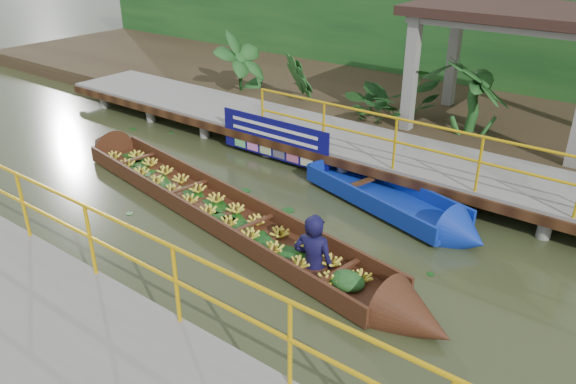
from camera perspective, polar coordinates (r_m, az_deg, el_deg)
The scene contains 10 objects.
ground at distance 10.36m, azimuth -7.26°, elevation -2.09°, with size 80.00×80.00×0.00m, color #2C341A.
land_strip at distance 16.05m, azimuth 11.80°, elevation 8.72°, with size 30.00×8.00×0.45m, color #2F2317.
far_dock at distance 12.59m, azimuth 3.61°, elevation 5.65°, with size 16.00×2.06×1.66m.
near_dock at distance 7.50m, azimuth -24.91°, elevation -14.14°, with size 18.00×2.40×1.73m.
pavilion at distance 13.35m, azimuth 22.38°, elevation 15.41°, with size 4.40×3.00×3.00m.
foliage_backdrop at distance 17.90m, azimuth 16.06°, elevation 15.88°, with size 30.00×0.80×4.00m, color #15431A.
vendor_boat at distance 9.88m, azimuth -5.94°, elevation -1.87°, with size 9.67×2.51×2.17m.
moored_blue_boat at distance 10.10m, azimuth 13.46°, elevation -2.38°, with size 3.97×1.96×0.92m.
blue_banner at distance 12.20m, azimuth -1.45°, elevation 5.42°, with size 2.85×0.04×0.89m.
tropical_plants at distance 13.01m, azimuth 16.69°, elevation 8.35°, with size 14.10×1.10×1.37m.
Camera 1 is at (6.55, -6.41, 4.83)m, focal length 35.00 mm.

